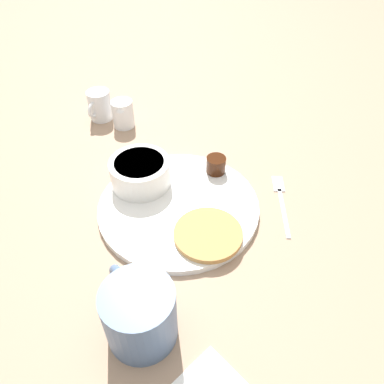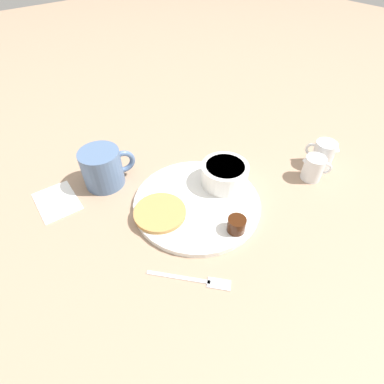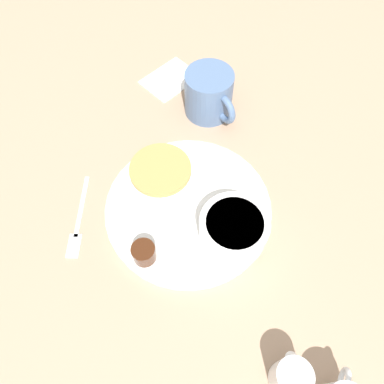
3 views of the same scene
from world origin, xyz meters
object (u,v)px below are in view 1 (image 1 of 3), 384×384
object	(u,v)px
coffee_mug	(139,313)
creamer_pitcher_far	(100,105)
bowl	(140,172)
creamer_pitcher_near	(123,113)
fork	(281,197)
plate	(179,206)

from	to	relation	value
coffee_mug	creamer_pitcher_far	bearing A→B (deg)	57.93
bowl	coffee_mug	xyz separation A→B (m)	(-0.19, -0.21, 0.01)
creamer_pitcher_near	creamer_pitcher_far	world-z (taller)	creamer_pitcher_far
bowl	fork	xyz separation A→B (m)	(0.15, -0.21, -0.04)
plate	bowl	size ratio (longest dim) A/B	2.60
coffee_mug	fork	world-z (taller)	coffee_mug
creamer_pitcher_near	creamer_pitcher_far	size ratio (longest dim) A/B	0.84
plate	coffee_mug	xyz separation A→B (m)	(-0.19, -0.12, 0.04)
coffee_mug	fork	bearing A→B (deg)	0.29
bowl	creamer_pitcher_far	world-z (taller)	creamer_pitcher_far
bowl	creamer_pitcher_near	world-z (taller)	same
plate	bowl	distance (m)	0.09
bowl	fork	world-z (taller)	bowl
creamer_pitcher_near	bowl	bearing A→B (deg)	-121.57
creamer_pitcher_far	coffee_mug	bearing A→B (deg)	-122.07
coffee_mug	creamer_pitcher_near	world-z (taller)	coffee_mug
bowl	fork	distance (m)	0.26
creamer_pitcher_near	fork	size ratio (longest dim) A/B	0.50
bowl	creamer_pitcher_far	bearing A→B (deg)	68.42
bowl	fork	bearing A→B (deg)	-53.68
creamer_pitcher_near	creamer_pitcher_far	distance (m)	0.06
bowl	creamer_pitcher_near	distance (m)	0.22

